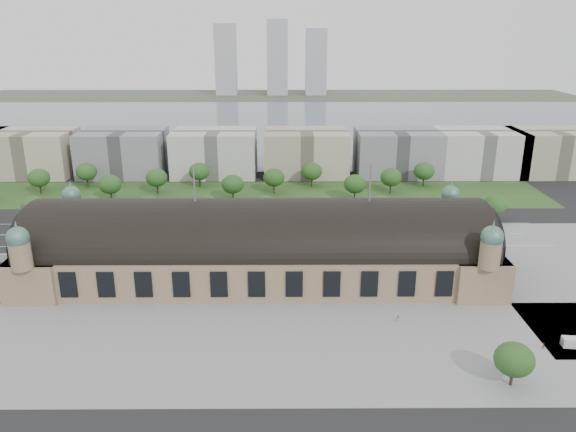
{
  "coord_description": "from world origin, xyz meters",
  "views": [
    {
      "loc": [
        8.3,
        -168.85,
        78.31
      ],
      "look_at": [
        9.41,
        19.55,
        14.0
      ],
      "focal_mm": 35.0,
      "sensor_mm": 36.0,
      "label": 1
    }
  ],
  "objects_px": {
    "traffic_car_4": "(250,236)",
    "parked_car_6": "(208,245)",
    "bus_east": "(297,236)",
    "bus_mid": "(328,240)",
    "pedestrian_0": "(398,319)",
    "parked_car_3": "(101,246)",
    "parked_car_4": "(104,250)",
    "traffic_car_3": "(154,233)",
    "parked_car_0": "(117,247)",
    "traffic_car_1": "(86,228)",
    "pedestrian_1": "(543,346)",
    "parked_car_5": "(136,245)",
    "petrol_station": "(143,206)",
    "parked_car_1": "(107,249)",
    "van_east": "(573,343)",
    "traffic_car_2": "(67,241)",
    "bus_west": "(275,238)",
    "traffic_car_5": "(404,226)",
    "parked_car_2": "(89,249)",
    "pedestrian_4": "(496,365)"
  },
  "relations": [
    {
      "from": "parked_car_6",
      "to": "bus_east",
      "type": "distance_m",
      "value": 33.74
    },
    {
      "from": "bus_east",
      "to": "pedestrian_0",
      "type": "distance_m",
      "value": 68.26
    },
    {
      "from": "bus_east",
      "to": "van_east",
      "type": "bearing_deg",
      "value": -139.83
    },
    {
      "from": "parked_car_2",
      "to": "parked_car_6",
      "type": "distance_m",
      "value": 43.15
    },
    {
      "from": "van_east",
      "to": "parked_car_1",
      "type": "bearing_deg",
      "value": 160.71
    },
    {
      "from": "traffic_car_2",
      "to": "pedestrian_1",
      "type": "xyz_separation_m",
      "value": [
        148.34,
        -74.57,
        0.21
      ]
    },
    {
      "from": "pedestrian_0",
      "to": "traffic_car_1",
      "type": "bearing_deg",
      "value": 124.93
    },
    {
      "from": "traffic_car_1",
      "to": "van_east",
      "type": "bearing_deg",
      "value": -118.22
    },
    {
      "from": "van_east",
      "to": "pedestrian_1",
      "type": "relative_size",
      "value": 3.2
    },
    {
      "from": "parked_car_2",
      "to": "traffic_car_3",
      "type": "bearing_deg",
      "value": 93.63
    },
    {
      "from": "traffic_car_3",
      "to": "traffic_car_5",
      "type": "bearing_deg",
      "value": -86.15
    },
    {
      "from": "traffic_car_3",
      "to": "parked_car_0",
      "type": "distance_m",
      "value": 18.24
    },
    {
      "from": "parked_car_2",
      "to": "traffic_car_1",
      "type": "bearing_deg",
      "value": 164.28
    },
    {
      "from": "traffic_car_5",
      "to": "parked_car_4",
      "type": "distance_m",
      "value": 117.08
    },
    {
      "from": "bus_mid",
      "to": "pedestrian_0",
      "type": "height_order",
      "value": "bus_mid"
    },
    {
      "from": "traffic_car_4",
      "to": "parked_car_5",
      "type": "distance_m",
      "value": 43.11
    },
    {
      "from": "parked_car_4",
      "to": "van_east",
      "type": "height_order",
      "value": "van_east"
    },
    {
      "from": "parked_car_1",
      "to": "traffic_car_4",
      "type": "bearing_deg",
      "value": 66.54
    },
    {
      "from": "parked_car_5",
      "to": "pedestrian_1",
      "type": "height_order",
      "value": "pedestrian_1"
    },
    {
      "from": "parked_car_5",
      "to": "parked_car_6",
      "type": "distance_m",
      "value": 26.93
    },
    {
      "from": "parked_car_3",
      "to": "parked_car_5",
      "type": "distance_m",
      "value": 12.88
    },
    {
      "from": "parked_car_6",
      "to": "bus_mid",
      "type": "relative_size",
      "value": 0.43
    },
    {
      "from": "parked_car_1",
      "to": "van_east",
      "type": "xyz_separation_m",
      "value": [
        138.62,
        -64.98,
        0.46
      ]
    },
    {
      "from": "traffic_car_5",
      "to": "parked_car_0",
      "type": "distance_m",
      "value": 112.77
    },
    {
      "from": "traffic_car_2",
      "to": "parked_car_5",
      "type": "relative_size",
      "value": 1.07
    },
    {
      "from": "parked_car_5",
      "to": "pedestrian_1",
      "type": "xyz_separation_m",
      "value": [
        121.26,
        -69.93,
        0.26
      ]
    },
    {
      "from": "parked_car_0",
      "to": "van_east",
      "type": "xyz_separation_m",
      "value": [
        135.81,
        -67.15,
        0.6
      ]
    },
    {
      "from": "petrol_station",
      "to": "parked_car_0",
      "type": "height_order",
      "value": "petrol_station"
    },
    {
      "from": "traffic_car_4",
      "to": "bus_east",
      "type": "distance_m",
      "value": 18.08
    },
    {
      "from": "parked_car_4",
      "to": "bus_east",
      "type": "relative_size",
      "value": 0.37
    },
    {
      "from": "bus_mid",
      "to": "pedestrian_4",
      "type": "relative_size",
      "value": 6.9
    },
    {
      "from": "traffic_car_3",
      "to": "bus_mid",
      "type": "distance_m",
      "value": 68.53
    },
    {
      "from": "parked_car_1",
      "to": "bus_west",
      "type": "xyz_separation_m",
      "value": [
        60.99,
        8.5,
        1.0
      ]
    },
    {
      "from": "petrol_station",
      "to": "parked_car_2",
      "type": "xyz_separation_m",
      "value": [
        -9.29,
        -44.28,
        -2.14
      ]
    },
    {
      "from": "traffic_car_1",
      "to": "parked_car_0",
      "type": "distance_m",
      "value": 27.57
    },
    {
      "from": "traffic_car_2",
      "to": "parked_car_3",
      "type": "xyz_separation_m",
      "value": [
        14.2,
        -4.64,
        -0.12
      ]
    },
    {
      "from": "parked_car_4",
      "to": "van_east",
      "type": "bearing_deg",
      "value": 40.3
    },
    {
      "from": "parked_car_2",
      "to": "parked_car_4",
      "type": "xyz_separation_m",
      "value": [
        5.51,
        0.0,
        -0.15
      ]
    },
    {
      "from": "parked_car_0",
      "to": "traffic_car_4",
      "type": "bearing_deg",
      "value": 67.23
    },
    {
      "from": "traffic_car_1",
      "to": "traffic_car_4",
      "type": "distance_m",
      "value": 67.51
    },
    {
      "from": "traffic_car_1",
      "to": "parked_car_3",
      "type": "distance_m",
      "value": 22.3
    },
    {
      "from": "parked_car_3",
      "to": "pedestrian_4",
      "type": "relative_size",
      "value": 1.99
    },
    {
      "from": "parked_car_3",
      "to": "bus_east",
      "type": "height_order",
      "value": "bus_east"
    },
    {
      "from": "traffic_car_4",
      "to": "parked_car_6",
      "type": "distance_m",
      "value": 17.86
    },
    {
      "from": "parked_car_1",
      "to": "van_east",
      "type": "bearing_deg",
      "value": 26.71
    },
    {
      "from": "traffic_car_3",
      "to": "traffic_car_4",
      "type": "distance_m",
      "value": 38.21
    },
    {
      "from": "bus_west",
      "to": "bus_mid",
      "type": "distance_m",
      "value": 20.17
    },
    {
      "from": "traffic_car_1",
      "to": "pedestrian_1",
      "type": "bearing_deg",
      "value": -119.82
    },
    {
      "from": "pedestrian_1",
      "to": "parked_car_3",
      "type": "bearing_deg",
      "value": 78.57
    },
    {
      "from": "parked_car_3",
      "to": "parked_car_4",
      "type": "relative_size",
      "value": 0.96
    }
  ]
}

